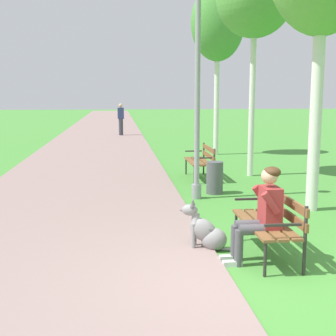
{
  "coord_description": "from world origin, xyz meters",
  "views": [
    {
      "loc": [
        -1.43,
        -4.91,
        2.15
      ],
      "look_at": [
        -0.59,
        2.93,
        0.9
      ],
      "focal_mm": 50.11,
      "sensor_mm": 36.0,
      "label": 1
    }
  ],
  "objects_px": {
    "park_bench_mid": "(202,159)",
    "birch_tree_fourth": "(218,24)",
    "park_bench_near": "(272,219)",
    "dog_grey": "(206,232)",
    "person_seated_on_near_bench": "(262,211)",
    "litter_bin": "(215,178)",
    "pedestrian_distant": "(121,119)",
    "lamp_post_near": "(197,86)"
  },
  "relations": [
    {
      "from": "park_bench_near",
      "to": "lamp_post_near",
      "type": "distance_m",
      "value": 4.0
    },
    {
      "from": "pedestrian_distant",
      "to": "park_bench_near",
      "type": "bearing_deg",
      "value": -84.31
    },
    {
      "from": "park_bench_mid",
      "to": "dog_grey",
      "type": "height_order",
      "value": "park_bench_mid"
    },
    {
      "from": "park_bench_near",
      "to": "birch_tree_fourth",
      "type": "bearing_deg",
      "value": 82.02
    },
    {
      "from": "park_bench_mid",
      "to": "person_seated_on_near_bench",
      "type": "distance_m",
      "value": 6.03
    },
    {
      "from": "park_bench_near",
      "to": "dog_grey",
      "type": "height_order",
      "value": "park_bench_near"
    },
    {
      "from": "dog_grey",
      "to": "person_seated_on_near_bench",
      "type": "bearing_deg",
      "value": -42.81
    },
    {
      "from": "person_seated_on_near_bench",
      "to": "litter_bin",
      "type": "bearing_deg",
      "value": 86.23
    },
    {
      "from": "lamp_post_near",
      "to": "pedestrian_distant",
      "type": "relative_size",
      "value": 2.7
    },
    {
      "from": "birch_tree_fourth",
      "to": "dog_grey",
      "type": "bearing_deg",
      "value": -102.63
    },
    {
      "from": "park_bench_mid",
      "to": "birch_tree_fourth",
      "type": "height_order",
      "value": "birch_tree_fourth"
    },
    {
      "from": "park_bench_mid",
      "to": "person_seated_on_near_bench",
      "type": "height_order",
      "value": "person_seated_on_near_bench"
    },
    {
      "from": "person_seated_on_near_bench",
      "to": "birch_tree_fourth",
      "type": "height_order",
      "value": "birch_tree_fourth"
    },
    {
      "from": "lamp_post_near",
      "to": "birch_tree_fourth",
      "type": "xyz_separation_m",
      "value": [
        1.88,
        6.96,
        2.22
      ]
    },
    {
      "from": "lamp_post_near",
      "to": "pedestrian_distant",
      "type": "xyz_separation_m",
      "value": [
        -1.43,
        14.8,
        -1.46
      ]
    },
    {
      "from": "dog_grey",
      "to": "park_bench_near",
      "type": "bearing_deg",
      "value": -23.06
    },
    {
      "from": "park_bench_near",
      "to": "pedestrian_distant",
      "type": "relative_size",
      "value": 0.91
    },
    {
      "from": "park_bench_near",
      "to": "lamp_post_near",
      "type": "xyz_separation_m",
      "value": [
        -0.4,
        3.56,
        1.79
      ]
    },
    {
      "from": "person_seated_on_near_bench",
      "to": "litter_bin",
      "type": "xyz_separation_m",
      "value": [
        0.28,
        4.21,
        -0.33
      ]
    },
    {
      "from": "lamp_post_near",
      "to": "pedestrian_distant",
      "type": "height_order",
      "value": "lamp_post_near"
    },
    {
      "from": "park_bench_near",
      "to": "litter_bin",
      "type": "relative_size",
      "value": 2.14
    },
    {
      "from": "person_seated_on_near_bench",
      "to": "lamp_post_near",
      "type": "height_order",
      "value": "lamp_post_near"
    },
    {
      "from": "litter_bin",
      "to": "park_bench_near",
      "type": "bearing_deg",
      "value": -91.01
    },
    {
      "from": "dog_grey",
      "to": "pedestrian_distant",
      "type": "xyz_separation_m",
      "value": [
        -1.02,
        18.02,
        0.58
      ]
    },
    {
      "from": "person_seated_on_near_bench",
      "to": "pedestrian_distant",
      "type": "distance_m",
      "value": 18.64
    },
    {
      "from": "litter_bin",
      "to": "pedestrian_distant",
      "type": "distance_m",
      "value": 14.5
    },
    {
      "from": "park_bench_near",
      "to": "litter_bin",
      "type": "height_order",
      "value": "park_bench_near"
    },
    {
      "from": "park_bench_near",
      "to": "birch_tree_fourth",
      "type": "relative_size",
      "value": 0.26
    },
    {
      "from": "park_bench_mid",
      "to": "dog_grey",
      "type": "distance_m",
      "value": 5.54
    },
    {
      "from": "birch_tree_fourth",
      "to": "park_bench_mid",
      "type": "bearing_deg",
      "value": -106.16
    },
    {
      "from": "park_bench_mid",
      "to": "lamp_post_near",
      "type": "relative_size",
      "value": 0.34
    },
    {
      "from": "litter_bin",
      "to": "pedestrian_distant",
      "type": "relative_size",
      "value": 0.42
    },
    {
      "from": "litter_bin",
      "to": "park_bench_mid",
      "type": "bearing_deg",
      "value": 88.8
    },
    {
      "from": "park_bench_near",
      "to": "dog_grey",
      "type": "distance_m",
      "value": 0.91
    },
    {
      "from": "park_bench_mid",
      "to": "birch_tree_fourth",
      "type": "distance_m",
      "value": 6.34
    },
    {
      "from": "park_bench_near",
      "to": "park_bench_mid",
      "type": "relative_size",
      "value": 1.0
    },
    {
      "from": "park_bench_near",
      "to": "person_seated_on_near_bench",
      "type": "xyz_separation_m",
      "value": [
        -0.21,
        -0.21,
        0.17
      ]
    },
    {
      "from": "person_seated_on_near_bench",
      "to": "pedestrian_distant",
      "type": "height_order",
      "value": "pedestrian_distant"
    },
    {
      "from": "park_bench_near",
      "to": "birch_tree_fourth",
      "type": "height_order",
      "value": "birch_tree_fourth"
    },
    {
      "from": "dog_grey",
      "to": "lamp_post_near",
      "type": "bearing_deg",
      "value": 82.85
    },
    {
      "from": "litter_bin",
      "to": "pedestrian_distant",
      "type": "height_order",
      "value": "pedestrian_distant"
    },
    {
      "from": "dog_grey",
      "to": "pedestrian_distant",
      "type": "relative_size",
      "value": 0.49
    }
  ]
}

